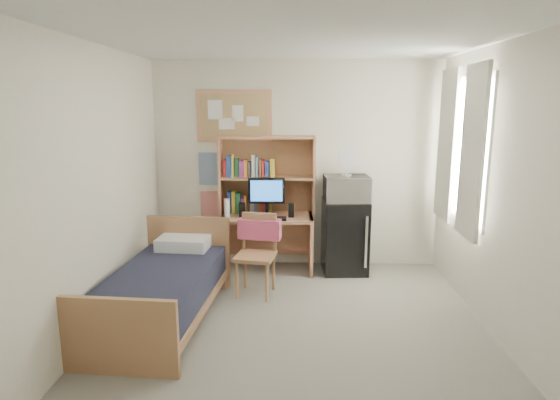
{
  "coord_description": "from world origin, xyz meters",
  "views": [
    {
      "loc": [
        0.02,
        -3.82,
        2.06
      ],
      "look_at": [
        -0.17,
        1.2,
        1.03
      ],
      "focal_mm": 30.0,
      "sensor_mm": 36.0,
      "label": 1
    }
  ],
  "objects_px": {
    "bulletin_board": "(234,116)",
    "microwave": "(346,188)",
    "bed": "(161,297)",
    "speaker_left": "(242,210)",
    "desk_chair": "(255,256)",
    "desk_fan": "(347,164)",
    "monitor": "(267,198)",
    "mini_fridge": "(345,236)",
    "desk": "(267,243)",
    "speaker_right": "(291,210)"
  },
  "relations": [
    {
      "from": "bed",
      "to": "speaker_left",
      "type": "height_order",
      "value": "speaker_left"
    },
    {
      "from": "bulletin_board",
      "to": "desk_fan",
      "type": "distance_m",
      "value": 1.53
    },
    {
      "from": "desk",
      "to": "bed",
      "type": "bearing_deg",
      "value": -123.87
    },
    {
      "from": "desk",
      "to": "desk_chair",
      "type": "distance_m",
      "value": 0.78
    },
    {
      "from": "mini_fridge",
      "to": "speaker_right",
      "type": "relative_size",
      "value": 5.37
    },
    {
      "from": "desk_chair",
      "to": "speaker_left",
      "type": "relative_size",
      "value": 5.14
    },
    {
      "from": "bulletin_board",
      "to": "speaker_left",
      "type": "bearing_deg",
      "value": -70.89
    },
    {
      "from": "bulletin_board",
      "to": "desk_chair",
      "type": "bearing_deg",
      "value": -71.97
    },
    {
      "from": "desk",
      "to": "speaker_left",
      "type": "relative_size",
      "value": 6.52
    },
    {
      "from": "microwave",
      "to": "desk_fan",
      "type": "relative_size",
      "value": 1.86
    },
    {
      "from": "desk_chair",
      "to": "speaker_right",
      "type": "height_order",
      "value": "desk_chair"
    },
    {
      "from": "bulletin_board",
      "to": "desk_fan",
      "type": "relative_size",
      "value": 3.31
    },
    {
      "from": "microwave",
      "to": "desk_fan",
      "type": "distance_m",
      "value": 0.3
    },
    {
      "from": "desk",
      "to": "speaker_right",
      "type": "height_order",
      "value": "speaker_right"
    },
    {
      "from": "bed",
      "to": "speaker_left",
      "type": "xyz_separation_m",
      "value": [
        0.62,
        1.39,
        0.54
      ]
    },
    {
      "from": "speaker_left",
      "to": "monitor",
      "type": "bearing_deg",
      "value": 0.0
    },
    {
      "from": "bulletin_board",
      "to": "microwave",
      "type": "relative_size",
      "value": 1.78
    },
    {
      "from": "bulletin_board",
      "to": "bed",
      "type": "bearing_deg",
      "value": -105.96
    },
    {
      "from": "speaker_right",
      "to": "speaker_left",
      "type": "bearing_deg",
      "value": -180.0
    },
    {
      "from": "bed",
      "to": "speaker_right",
      "type": "distance_m",
      "value": 1.94
    },
    {
      "from": "mini_fridge",
      "to": "microwave",
      "type": "bearing_deg",
      "value": -90.0
    },
    {
      "from": "mini_fridge",
      "to": "desk",
      "type": "bearing_deg",
      "value": 177.51
    },
    {
      "from": "speaker_left",
      "to": "speaker_right",
      "type": "height_order",
      "value": "speaker_left"
    },
    {
      "from": "desk",
      "to": "microwave",
      "type": "height_order",
      "value": "microwave"
    },
    {
      "from": "desk_chair",
      "to": "mini_fridge",
      "type": "bearing_deg",
      "value": 46.43
    },
    {
      "from": "desk_chair",
      "to": "mini_fridge",
      "type": "height_order",
      "value": "mini_fridge"
    },
    {
      "from": "bulletin_board",
      "to": "desk",
      "type": "distance_m",
      "value": 1.65
    },
    {
      "from": "bed",
      "to": "microwave",
      "type": "relative_size",
      "value": 3.43
    },
    {
      "from": "bed",
      "to": "bulletin_board",
      "type": "bearing_deg",
      "value": 77.87
    },
    {
      "from": "speaker_right",
      "to": "desk_fan",
      "type": "distance_m",
      "value": 0.88
    },
    {
      "from": "monitor",
      "to": "microwave",
      "type": "bearing_deg",
      "value": 1.69
    },
    {
      "from": "bulletin_board",
      "to": "mini_fridge",
      "type": "xyz_separation_m",
      "value": [
        1.39,
        -0.27,
        -1.47
      ]
    },
    {
      "from": "bed",
      "to": "speaker_right",
      "type": "height_order",
      "value": "speaker_right"
    },
    {
      "from": "bed",
      "to": "speaker_left",
      "type": "distance_m",
      "value": 1.62
    },
    {
      "from": "desk_fan",
      "to": "desk",
      "type": "bearing_deg",
      "value": 176.33
    },
    {
      "from": "mini_fridge",
      "to": "bed",
      "type": "xyz_separation_m",
      "value": [
        -1.89,
        -1.48,
        -0.2
      ]
    },
    {
      "from": "desk",
      "to": "monitor",
      "type": "relative_size",
      "value": 2.4
    },
    {
      "from": "bed",
      "to": "monitor",
      "type": "bearing_deg",
      "value": 60.46
    },
    {
      "from": "desk_chair",
      "to": "bed",
      "type": "relative_size",
      "value": 0.49
    },
    {
      "from": "desk_chair",
      "to": "desk_fan",
      "type": "relative_size",
      "value": 3.14
    },
    {
      "from": "mini_fridge",
      "to": "microwave",
      "type": "distance_m",
      "value": 0.61
    },
    {
      "from": "monitor",
      "to": "bed",
      "type": "bearing_deg",
      "value": -125.01
    },
    {
      "from": "desk",
      "to": "mini_fridge",
      "type": "xyz_separation_m",
      "value": [
        0.97,
        0.02,
        0.1
      ]
    },
    {
      "from": "bulletin_board",
      "to": "monitor",
      "type": "xyz_separation_m",
      "value": [
        0.42,
        -0.35,
        -0.98
      ]
    },
    {
      "from": "desk",
      "to": "bed",
      "type": "xyz_separation_m",
      "value": [
        -0.92,
        -1.46,
        -0.1
      ]
    },
    {
      "from": "mini_fridge",
      "to": "speaker_left",
      "type": "bearing_deg",
      "value": -179.63
    },
    {
      "from": "speaker_right",
      "to": "desk",
      "type": "bearing_deg",
      "value": 168.69
    },
    {
      "from": "bulletin_board",
      "to": "desk_chair",
      "type": "height_order",
      "value": "bulletin_board"
    },
    {
      "from": "desk",
      "to": "bulletin_board",
      "type": "bearing_deg",
      "value": 144.12
    },
    {
      "from": "bulletin_board",
      "to": "monitor",
      "type": "height_order",
      "value": "bulletin_board"
    }
  ]
}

